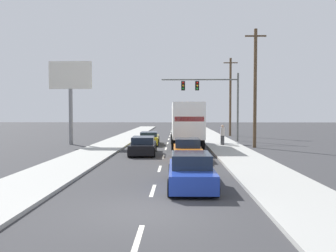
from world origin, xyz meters
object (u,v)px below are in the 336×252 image
(utility_pole_far, at_px, (230,96))
(car_blue, at_px, (191,171))
(traffic_signal_mast, at_px, (207,91))
(pedestrian_near_corner, at_px, (223,135))
(roadside_billboard, at_px, (70,85))
(box_truck, at_px, (187,122))
(utility_pole_mid, at_px, (255,87))
(car_orange, at_px, (187,150))
(car_black, at_px, (143,146))
(pedestrian_mid_block, at_px, (222,135))
(car_yellow, at_px, (149,138))

(utility_pole_far, bearing_deg, car_blue, -101.94)
(traffic_signal_mast, distance_m, pedestrian_near_corner, 7.22)
(traffic_signal_mast, height_order, roadside_billboard, roadside_billboard)
(box_truck, height_order, utility_pole_mid, utility_pole_mid)
(car_orange, bearing_deg, car_black, 137.53)
(pedestrian_near_corner, bearing_deg, car_blue, -102.15)
(pedestrian_near_corner, bearing_deg, car_black, -139.21)
(utility_pole_far, bearing_deg, pedestrian_near_corner, -101.71)
(box_truck, relative_size, pedestrian_near_corner, 4.55)
(roadside_billboard, relative_size, pedestrian_mid_block, 4.51)
(car_yellow, bearing_deg, utility_pole_mid, -15.45)
(car_orange, height_order, pedestrian_mid_block, pedestrian_mid_block)
(car_blue, relative_size, utility_pole_mid, 0.45)
(utility_pole_far, xyz_separation_m, roadside_billboard, (-16.90, -12.10, 0.42))
(car_yellow, xyz_separation_m, car_blue, (3.18, -17.85, 0.05))
(utility_pole_far, bearing_deg, roadside_billboard, -144.39)
(pedestrian_near_corner, bearing_deg, pedestrian_mid_block, 83.82)
(utility_pole_mid, bearing_deg, traffic_signal_mast, 117.82)
(utility_pole_mid, xyz_separation_m, pedestrian_mid_block, (-2.54, 1.62, -4.19))
(utility_pole_far, bearing_deg, pedestrian_mid_block, -102.00)
(traffic_signal_mast, bearing_deg, car_blue, -96.67)
(car_black, xyz_separation_m, car_orange, (3.10, -2.84, 0.02))
(car_blue, relative_size, roadside_billboard, 0.58)
(car_blue, xyz_separation_m, roadside_billboard, (-10.58, 17.76, 4.95))
(box_truck, distance_m, utility_pole_mid, 6.58)
(car_black, bearing_deg, pedestrian_near_corner, 40.79)
(roadside_billboard, xyz_separation_m, pedestrian_mid_block, (14.14, -0.86, -4.56))
(car_black, xyz_separation_m, roadside_billboard, (-7.57, 7.18, 4.98))
(traffic_signal_mast, height_order, utility_pole_mid, utility_pole_mid)
(car_blue, distance_m, traffic_signal_mast, 22.61)
(car_yellow, relative_size, pedestrian_mid_block, 2.74)
(car_black, xyz_separation_m, pedestrian_near_corner, (6.49, 5.60, 0.44))
(box_truck, height_order, traffic_signal_mast, traffic_signal_mast)
(car_orange, distance_m, traffic_signal_mast, 15.17)
(car_yellow, relative_size, utility_pole_far, 0.47)
(car_yellow, xyz_separation_m, utility_pole_far, (9.50, 12.02, 4.58))
(car_black, height_order, utility_pole_far, utility_pole_far)
(utility_pole_mid, bearing_deg, pedestrian_mid_block, 147.53)
(car_blue, bearing_deg, box_truck, 89.03)
(car_orange, height_order, traffic_signal_mast, traffic_signal_mast)
(car_yellow, relative_size, box_truck, 0.59)
(car_yellow, height_order, utility_pole_far, utility_pole_far)
(car_yellow, distance_m, pedestrian_near_corner, 6.88)
(pedestrian_near_corner, bearing_deg, utility_pole_mid, -19.04)
(car_yellow, distance_m, roadside_billboard, 8.93)
(utility_pole_mid, relative_size, pedestrian_near_corner, 5.67)
(car_blue, bearing_deg, car_black, 105.87)
(car_black, xyz_separation_m, car_blue, (3.01, -10.59, 0.03))
(traffic_signal_mast, bearing_deg, utility_pole_mid, -62.18)
(utility_pole_far, height_order, pedestrian_near_corner, utility_pole_far)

